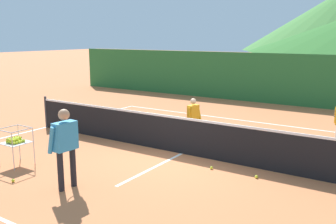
# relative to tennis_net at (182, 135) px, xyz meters

# --- Properties ---
(ground_plane) EXTENTS (120.00, 120.00, 0.00)m
(ground_plane) POSITION_rel_tennis_net_xyz_m (0.00, 0.00, -0.50)
(ground_plane) COLOR #C67042
(line_baseline_far) EXTENTS (10.63, 0.08, 0.01)m
(line_baseline_far) POSITION_rel_tennis_net_xyz_m (0.00, 4.57, -0.50)
(line_baseline_far) COLOR white
(line_baseline_far) RESTS_ON ground
(line_sideline_west) EXTENTS (0.08, 9.29, 0.01)m
(line_sideline_west) POSITION_rel_tennis_net_xyz_m (-5.31, 0.00, -0.50)
(line_sideline_west) COLOR white
(line_sideline_west) RESTS_ON ground
(line_service_center) EXTENTS (0.08, 5.23, 0.01)m
(line_service_center) POSITION_rel_tennis_net_xyz_m (0.00, 0.00, -0.50)
(line_service_center) COLOR white
(line_service_center) RESTS_ON ground
(tennis_net) EXTENTS (10.68, 0.08, 1.05)m
(tennis_net) POSITION_rel_tennis_net_xyz_m (0.00, 0.00, 0.00)
(tennis_net) COLOR #333338
(tennis_net) RESTS_ON ground
(instructor) EXTENTS (0.43, 0.76, 1.63)m
(instructor) POSITION_rel_tennis_net_xyz_m (-0.77, -3.20, 0.48)
(instructor) COLOR black
(instructor) RESTS_ON ground
(student_0) EXTENTS (0.28, 0.51, 1.26)m
(student_0) POSITION_rel_tennis_net_xyz_m (-0.36, 1.22, 0.26)
(student_0) COLOR navy
(student_0) RESTS_ON ground
(ball_cart) EXTENTS (0.58, 0.58, 0.90)m
(ball_cart) POSITION_rel_tennis_net_xyz_m (-2.85, -2.89, 0.10)
(ball_cart) COLOR #B7B7BC
(ball_cart) RESTS_ON ground
(tennis_ball_3) EXTENTS (0.07, 0.07, 0.07)m
(tennis_ball_3) POSITION_rel_tennis_net_xyz_m (2.24, -0.61, -0.47)
(tennis_ball_3) COLOR yellow
(tennis_ball_3) RESTS_ON ground
(tennis_ball_4) EXTENTS (0.07, 0.07, 0.07)m
(tennis_ball_4) POSITION_rel_tennis_net_xyz_m (1.18, -0.63, -0.47)
(tennis_ball_4) COLOR yellow
(tennis_ball_4) RESTS_ON ground
(tennis_ball_6) EXTENTS (0.07, 0.07, 0.07)m
(tennis_ball_6) POSITION_rel_tennis_net_xyz_m (-1.97, -3.61, -0.47)
(tennis_ball_6) COLOR yellow
(tennis_ball_6) RESTS_ON ground
(windscreen_fence) EXTENTS (23.38, 0.08, 2.27)m
(windscreen_fence) POSITION_rel_tennis_net_xyz_m (0.00, 8.57, 0.63)
(windscreen_fence) COLOR #286B33
(windscreen_fence) RESTS_ON ground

